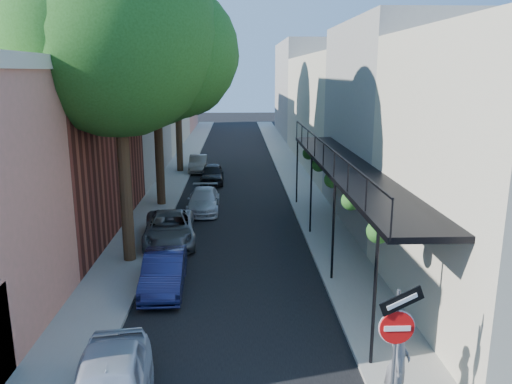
{
  "coord_description": "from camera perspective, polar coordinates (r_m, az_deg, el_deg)",
  "views": [
    {
      "loc": [
        0.18,
        -7.43,
        6.82
      ],
      "look_at": [
        0.82,
        9.26,
        2.8
      ],
      "focal_mm": 35.0,
      "sensor_mm": 36.0,
      "label": 1
    }
  ],
  "objects": [
    {
      "name": "road_surface",
      "position": [
        38.04,
        -2.44,
        3.2
      ],
      "size": [
        6.0,
        64.0,
        0.01
      ],
      "primitive_type": "cube",
      "color": "black",
      "rests_on": "ground"
    },
    {
      "name": "sidewalk_left",
      "position": [
        38.26,
        -8.45,
        3.21
      ],
      "size": [
        2.0,
        64.0,
        0.12
      ],
      "primitive_type": "cube",
      "color": "gray",
      "rests_on": "ground"
    },
    {
      "name": "sidewalk_right",
      "position": [
        38.22,
        3.57,
        3.32
      ],
      "size": [
        2.0,
        64.0,
        0.12
      ],
      "primitive_type": "cube",
      "color": "gray",
      "rests_on": "ground"
    },
    {
      "name": "buildings_left",
      "position": [
        37.46,
        -17.13,
        10.07
      ],
      "size": [
        10.1,
        59.1,
        12.0
      ],
      "color": "tan",
      "rests_on": "ground"
    },
    {
      "name": "buildings_right",
      "position": [
        38.03,
        11.36,
        9.66
      ],
      "size": [
        9.8,
        55.0,
        10.0
      ],
      "color": "#BAB49A",
      "rests_on": "ground"
    },
    {
      "name": "sign_post",
      "position": [
        10.11,
        15.79,
        -15.24
      ],
      "size": [
        0.89,
        0.17,
        2.99
      ],
      "color": "#595B60",
      "rests_on": "ground"
    },
    {
      "name": "oak_near",
      "position": [
        18.07,
        -14.11,
        16.51
      ],
      "size": [
        7.48,
        6.8,
        11.42
      ],
      "color": "#331F14",
      "rests_on": "ground"
    },
    {
      "name": "oak_mid",
      "position": [
        25.91,
        -10.49,
        13.84
      ],
      "size": [
        6.6,
        6.0,
        10.2
      ],
      "color": "#331F14",
      "rests_on": "ground"
    },
    {
      "name": "oak_far",
      "position": [
        34.9,
        -8.33,
        15.76
      ],
      "size": [
        7.7,
        7.0,
        11.9
      ],
      "color": "#331F14",
      "rests_on": "ground"
    },
    {
      "name": "parked_car_b",
      "position": [
        16.43,
        -10.47,
        -8.96
      ],
      "size": [
        1.41,
        3.67,
        1.19
      ],
      "primitive_type": "imported",
      "rotation": [
        0.0,
        0.0,
        0.04
      ],
      "color": "#161A45",
      "rests_on": "ground"
    },
    {
      "name": "parked_car_c",
      "position": [
        20.67,
        -9.85,
        -4.14
      ],
      "size": [
        2.5,
        4.6,
        1.22
      ],
      "primitive_type": "imported",
      "rotation": [
        0.0,
        0.0,
        0.11
      ],
      "color": "slate",
      "rests_on": "ground"
    },
    {
      "name": "parked_car_d",
      "position": [
        25.15,
        -6.01,
        -0.96
      ],
      "size": [
        1.57,
        3.83,
        1.11
      ],
      "primitive_type": "imported",
      "rotation": [
        0.0,
        0.0,
        0.0
      ],
      "color": "silver",
      "rests_on": "ground"
    },
    {
      "name": "parked_car_e",
      "position": [
        31.53,
        -5.04,
        2.11
      ],
      "size": [
        1.49,
        3.56,
        1.2
      ],
      "primitive_type": "imported",
      "rotation": [
        0.0,
        0.0,
        0.02
      ],
      "color": "black",
      "rests_on": "ground"
    },
    {
      "name": "parked_car_f",
      "position": [
        35.32,
        -6.62,
        3.24
      ],
      "size": [
        1.29,
        3.47,
        1.13
      ],
      "primitive_type": "imported",
      "rotation": [
        0.0,
        0.0,
        0.03
      ],
      "color": "slate",
      "rests_on": "ground"
    },
    {
      "name": "pedestrian",
      "position": [
        11.05,
        15.91,
        -18.22
      ],
      "size": [
        0.72,
        0.84,
        1.95
      ],
      "primitive_type": "imported",
      "rotation": [
        0.0,
        0.0,
        1.14
      ],
      "color": "slate",
      "rests_on": "sidewalk_right"
    }
  ]
}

